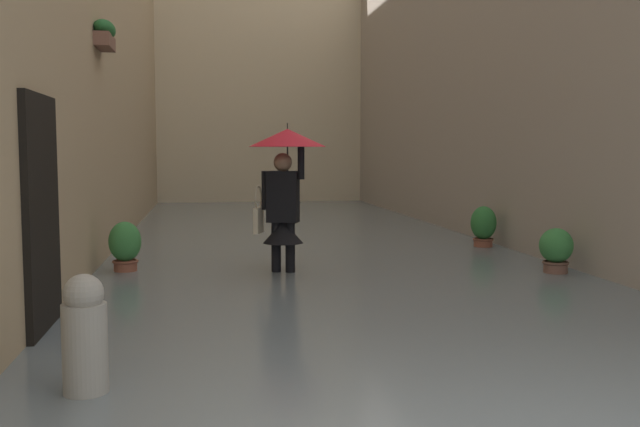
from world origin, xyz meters
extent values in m
plane|color=slate|center=(0.00, -9.36, 0.00)|extent=(60.00, 60.00, 0.00)
cube|color=slate|center=(0.00, -9.36, 0.11)|extent=(6.82, 24.71, 0.22)
cube|color=black|center=(2.99, -3.83, 1.10)|extent=(0.08, 1.10, 2.20)
cube|color=brown|center=(2.91, -7.48, 3.16)|extent=(0.20, 0.70, 0.18)
ellipsoid|color=#23602D|center=(2.91, -7.48, 3.32)|extent=(0.28, 0.76, 0.24)
cube|color=beige|center=(0.00, -19.61, 5.00)|extent=(9.62, 1.80, 9.99)
cube|color=#2D2319|center=(0.76, -6.39, 0.05)|extent=(0.18, 0.26, 0.10)
cylinder|color=black|center=(0.76, -6.39, 0.47)|extent=(0.15, 0.15, 0.75)
cube|color=#2D2319|center=(0.59, -6.33, 0.05)|extent=(0.18, 0.26, 0.10)
cylinder|color=black|center=(0.59, -6.33, 0.47)|extent=(0.15, 0.15, 0.75)
cube|color=black|center=(0.68, -6.36, 1.16)|extent=(0.43, 0.33, 0.63)
cone|color=black|center=(0.68, -6.36, 0.73)|extent=(0.64, 0.64, 0.28)
sphere|color=#8C664C|center=(0.68, -6.36, 1.59)|extent=(0.23, 0.23, 0.23)
cylinder|color=black|center=(0.46, -6.29, 1.60)|extent=(0.11, 0.11, 0.44)
cylinder|color=black|center=(0.89, -6.44, 1.24)|extent=(0.11, 0.11, 0.48)
cylinder|color=black|center=(0.62, -6.34, 1.68)|extent=(0.02, 0.02, 0.41)
cone|color=red|center=(0.62, -6.34, 1.89)|extent=(0.95, 0.95, 0.22)
cylinder|color=black|center=(0.62, -6.34, 2.03)|extent=(0.01, 0.01, 0.08)
cube|color=beige|center=(0.98, -6.45, 0.87)|extent=(0.15, 0.28, 0.32)
torus|color=beige|center=(0.98, -6.45, 1.15)|extent=(0.12, 0.29, 0.30)
cylinder|color=brown|center=(2.63, -6.76, 0.17)|extent=(0.29, 0.29, 0.34)
torus|color=brown|center=(2.63, -6.76, 0.34)|extent=(0.32, 0.32, 0.04)
ellipsoid|color=#387F3D|center=(2.63, -6.76, 0.59)|extent=(0.40, 0.40, 0.50)
cylinder|color=brown|center=(-2.66, -5.77, 0.17)|extent=(0.29, 0.29, 0.35)
torus|color=brown|center=(-2.66, -5.77, 0.35)|extent=(0.33, 0.33, 0.04)
ellipsoid|color=#387F3D|center=(-2.66, -5.77, 0.56)|extent=(0.41, 0.41, 0.43)
cylinder|color=brown|center=(-2.70, -8.22, 0.17)|extent=(0.29, 0.29, 0.33)
torus|color=brown|center=(-2.70, -8.22, 0.33)|extent=(0.33, 0.33, 0.04)
ellipsoid|color=#2D7033|center=(-2.70, -8.22, 0.60)|extent=(0.40, 0.40, 0.53)
cylinder|color=gray|center=(2.38, -2.12, 0.39)|extent=(0.28, 0.28, 0.78)
sphere|color=gray|center=(2.38, -2.12, 0.85)|extent=(0.25, 0.25, 0.25)
camera|label=1|loc=(1.62, 2.40, 1.73)|focal=39.98mm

